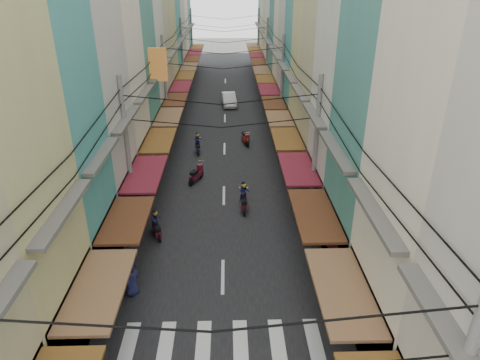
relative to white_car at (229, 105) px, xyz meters
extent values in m
plane|color=slate|center=(-0.43, -26.57, 0.00)|extent=(160.00, 160.00, 0.00)
cube|color=black|center=(-0.43, -6.57, 0.01)|extent=(10.00, 80.00, 0.02)
cube|color=gray|center=(-6.93, -6.57, 0.03)|extent=(3.00, 80.00, 0.06)
cube|color=gray|center=(6.07, -6.57, 0.03)|extent=(3.00, 80.00, 0.06)
cube|color=silver|center=(-3.93, -32.57, 0.03)|extent=(0.55, 2.40, 0.01)
cube|color=silver|center=(-2.53, -32.57, 0.03)|extent=(0.55, 2.40, 0.01)
cube|color=silver|center=(-1.13, -32.57, 0.03)|extent=(0.55, 2.40, 0.01)
cube|color=silver|center=(0.27, -32.57, 0.03)|extent=(0.55, 2.40, 0.01)
cube|color=silver|center=(1.67, -32.57, 0.03)|extent=(0.55, 2.40, 0.01)
cube|color=silver|center=(3.07, -32.57, 0.03)|extent=(0.55, 2.40, 0.01)
cube|color=black|center=(-6.03, -32.83, 1.60)|extent=(1.20, 4.52, 3.20)
cube|color=brown|center=(-4.53, -32.83, 3.00)|extent=(1.80, 4.33, 0.12)
cube|color=#595651|center=(-5.18, -32.83, 6.00)|extent=(0.50, 4.23, 0.15)
cube|color=black|center=(-6.03, -28.33, 1.60)|extent=(1.20, 4.13, 3.20)
cube|color=#572E18|center=(-4.53, -28.33, 3.00)|extent=(1.80, 3.96, 0.12)
cube|color=#595651|center=(-5.18, -28.33, 6.00)|extent=(0.50, 3.87, 0.15)
cube|color=beige|center=(-8.43, -23.61, 10.47)|extent=(6.00, 5.14, 20.93)
cube|color=black|center=(-6.03, -23.61, 1.60)|extent=(1.20, 4.94, 3.20)
cube|color=maroon|center=(-4.53, -23.61, 3.00)|extent=(1.80, 4.73, 0.12)
cube|color=#595651|center=(-5.18, -23.61, 6.00)|extent=(0.50, 4.63, 0.15)
cube|color=beige|center=(-8.43, -18.56, 8.72)|extent=(6.00, 4.95, 17.43)
cube|color=black|center=(-6.03, -18.56, 1.60)|extent=(1.20, 4.75, 3.20)
cube|color=brown|center=(-4.53, -18.56, 3.00)|extent=(1.80, 4.56, 0.12)
cube|color=#595651|center=(-5.18, -18.56, 6.00)|extent=(0.50, 4.46, 0.15)
cube|color=teal|center=(-8.43, -13.59, 8.16)|extent=(6.00, 4.99, 16.32)
cube|color=black|center=(-6.03, -13.59, 1.60)|extent=(1.20, 4.80, 3.20)
cube|color=brown|center=(-4.53, -13.59, 3.00)|extent=(1.80, 4.60, 0.12)
cube|color=#595651|center=(-5.18, -13.59, 6.00)|extent=(0.50, 4.50, 0.15)
cube|color=black|center=(-6.03, -8.77, 1.60)|extent=(1.20, 4.46, 3.20)
cube|color=#572E18|center=(-4.53, -8.77, 3.00)|extent=(1.80, 4.27, 0.12)
cube|color=#595651|center=(-5.18, -8.77, 6.00)|extent=(0.50, 4.18, 0.15)
cube|color=tan|center=(-8.43, -4.00, 10.29)|extent=(6.00, 4.89, 20.58)
cube|color=black|center=(-6.03, -4.00, 1.60)|extent=(1.20, 4.70, 3.20)
cube|color=maroon|center=(-4.53, -4.00, 3.00)|extent=(1.80, 4.50, 0.12)
cube|color=#595651|center=(-5.18, -4.00, 6.00)|extent=(0.50, 4.40, 0.15)
cube|color=#C3BB7A|center=(-8.43, 0.70, 9.22)|extent=(6.00, 4.52, 18.44)
cube|color=black|center=(-6.03, 0.70, 1.60)|extent=(1.20, 4.34, 3.20)
cube|color=brown|center=(-4.53, 0.70, 3.00)|extent=(1.80, 4.16, 0.12)
cube|color=#595651|center=(-5.18, 0.70, 6.00)|extent=(0.50, 4.07, 0.15)
cube|color=black|center=(-6.03, 5.56, 1.60)|extent=(1.20, 4.99, 3.20)
cube|color=brown|center=(-4.53, 5.56, 3.00)|extent=(1.80, 4.78, 0.12)
cube|color=#595651|center=(-5.18, 5.56, 6.00)|extent=(0.50, 4.68, 0.15)
cube|color=black|center=(-6.03, 10.63, 1.60)|extent=(1.20, 4.74, 3.20)
cube|color=#572E18|center=(-4.53, 10.63, 3.00)|extent=(1.80, 4.55, 0.12)
cube|color=#595651|center=(-5.18, 10.63, 6.00)|extent=(0.50, 4.45, 0.15)
cube|color=black|center=(-6.03, 15.58, 1.60)|extent=(1.20, 4.76, 3.20)
cube|color=maroon|center=(-4.53, 15.58, 3.00)|extent=(1.80, 4.56, 0.12)
cube|color=#595651|center=(-5.18, 15.58, 6.00)|extent=(0.50, 4.46, 0.15)
cube|color=black|center=(-6.03, 20.58, 1.60)|extent=(1.20, 4.84, 3.20)
cube|color=brown|center=(-4.53, 20.58, 3.00)|extent=(1.80, 4.64, 0.12)
cube|color=#595651|center=(-5.18, 20.58, 6.00)|extent=(0.50, 4.54, 0.15)
cube|color=#593414|center=(-4.83, -14.57, 7.00)|extent=(1.20, 0.40, 2.20)
cube|color=#595651|center=(4.32, -37.97, 6.00)|extent=(0.50, 4.25, 0.15)
cube|color=black|center=(5.17, -33.12, 1.60)|extent=(1.20, 4.78, 3.20)
cube|color=brown|center=(3.67, -33.12, 3.00)|extent=(1.80, 4.58, 0.12)
cube|color=#595651|center=(4.32, -33.12, 6.00)|extent=(0.50, 4.48, 0.15)
cube|color=teal|center=(7.57, -28.12, 7.54)|extent=(6.00, 5.03, 15.08)
cube|color=black|center=(5.17, -28.12, 1.60)|extent=(1.20, 4.83, 3.20)
cube|color=#572E18|center=(3.67, -28.12, 3.00)|extent=(1.80, 4.63, 0.12)
cube|color=#595651|center=(4.32, -28.12, 6.00)|extent=(0.50, 4.53, 0.15)
cube|color=beige|center=(7.57, -23.20, 10.83)|extent=(6.00, 4.79, 21.66)
cube|color=black|center=(5.17, -23.20, 1.60)|extent=(1.20, 4.60, 3.20)
cube|color=maroon|center=(3.67, -23.20, 3.00)|extent=(1.80, 4.41, 0.12)
cube|color=#595651|center=(4.32, -23.20, 6.00)|extent=(0.50, 4.31, 0.15)
cube|color=tan|center=(7.57, -18.55, 10.37)|extent=(6.00, 4.52, 20.74)
cube|color=black|center=(5.17, -18.55, 1.60)|extent=(1.20, 4.34, 3.20)
cube|color=brown|center=(3.67, -18.55, 3.00)|extent=(1.80, 4.16, 0.12)
cube|color=#595651|center=(4.32, -18.55, 6.00)|extent=(0.50, 4.07, 0.15)
cube|color=#C3BB7A|center=(7.57, -14.22, 7.06)|extent=(6.00, 4.12, 14.13)
cube|color=black|center=(5.17, -14.22, 1.60)|extent=(1.20, 3.96, 3.20)
cube|color=brown|center=(3.67, -14.22, 3.00)|extent=(1.80, 3.79, 0.12)
cube|color=#595651|center=(4.32, -14.22, 6.00)|extent=(0.50, 3.71, 0.15)
cube|color=teal|center=(7.57, -9.96, 8.84)|extent=(6.00, 4.40, 17.68)
cube|color=black|center=(5.17, -9.96, 1.60)|extent=(1.20, 4.23, 3.20)
cube|color=#572E18|center=(3.67, -9.96, 3.00)|extent=(1.80, 4.05, 0.12)
cube|color=#595651|center=(4.32, -9.96, 6.00)|extent=(0.50, 3.96, 0.15)
cube|color=black|center=(5.17, -5.44, 1.60)|extent=(1.20, 4.45, 3.20)
cube|color=maroon|center=(3.67, -5.44, 3.00)|extent=(1.80, 4.26, 0.12)
cube|color=#595651|center=(4.32, -5.44, 6.00)|extent=(0.50, 4.17, 0.15)
cube|color=black|center=(5.17, -1.12, 1.60)|extent=(1.20, 3.84, 3.20)
cube|color=brown|center=(3.67, -1.12, 3.00)|extent=(1.80, 3.68, 0.12)
cube|color=#595651|center=(4.32, -1.12, 6.00)|extent=(0.50, 3.60, 0.15)
cube|color=black|center=(5.17, 3.38, 1.60)|extent=(1.20, 4.81, 3.20)
cube|color=brown|center=(3.67, 3.38, 3.00)|extent=(1.80, 4.61, 0.12)
cube|color=#595651|center=(4.32, 3.38, 6.00)|extent=(0.50, 4.51, 0.15)
cube|color=beige|center=(7.57, 8.39, 9.86)|extent=(6.00, 5.00, 19.71)
cube|color=black|center=(5.17, 8.39, 1.60)|extent=(1.20, 4.80, 3.20)
cube|color=#572E18|center=(3.67, 8.39, 3.00)|extent=(1.80, 4.60, 0.12)
cube|color=#595651|center=(4.32, 8.39, 6.00)|extent=(0.50, 4.50, 0.15)
cube|color=tan|center=(7.57, 13.05, 8.43)|extent=(6.00, 4.32, 16.86)
cube|color=black|center=(5.17, 13.05, 1.60)|extent=(1.20, 4.15, 3.20)
cube|color=maroon|center=(3.67, 13.05, 3.00)|extent=(1.80, 3.97, 0.12)
cube|color=#595651|center=(4.32, 13.05, 6.00)|extent=(0.50, 3.89, 0.15)
cube|color=black|center=(5.17, 17.37, 1.60)|extent=(1.20, 4.16, 3.20)
cube|color=brown|center=(3.67, 17.37, 3.00)|extent=(1.80, 3.99, 0.12)
cube|color=#595651|center=(4.32, 17.37, 6.00)|extent=(0.50, 3.90, 0.15)
cube|color=teal|center=(7.57, 21.98, 7.17)|extent=(6.00, 4.88, 14.34)
cube|color=black|center=(5.17, 21.98, 1.60)|extent=(1.20, 4.68, 3.20)
cube|color=brown|center=(3.67, 21.98, 3.00)|extent=(1.80, 4.49, 0.12)
cube|color=#595651|center=(4.32, 21.98, 6.00)|extent=(0.50, 4.39, 0.15)
cylinder|color=gray|center=(-5.33, -23.57, 4.10)|extent=(0.26, 0.26, 8.20)
cylinder|color=gray|center=(4.47, -23.57, 4.10)|extent=(0.26, 0.26, 8.20)
cylinder|color=gray|center=(-5.33, -8.57, 4.10)|extent=(0.26, 0.26, 8.20)
cylinder|color=gray|center=(4.47, -8.57, 4.10)|extent=(0.26, 0.26, 8.20)
cylinder|color=gray|center=(-5.33, 6.43, 4.10)|extent=(0.26, 0.26, 8.20)
cylinder|color=gray|center=(4.47, 6.43, 4.10)|extent=(0.26, 0.26, 8.20)
cylinder|color=gray|center=(-5.33, 21.43, 4.10)|extent=(0.26, 0.26, 8.20)
cylinder|color=gray|center=(4.47, 21.43, 4.10)|extent=(0.26, 0.26, 8.20)
imported|color=silver|center=(0.00, 0.00, 0.00)|extent=(4.73, 2.21, 1.62)
imported|color=black|center=(6.48, -26.43, 0.00)|extent=(1.81, 0.74, 1.22)
cylinder|color=black|center=(-3.92, -24.55, 0.23)|extent=(0.09, 0.46, 0.46)
cylinder|color=black|center=(-3.92, -25.71, 0.23)|extent=(0.09, 0.46, 0.46)
cube|color=maroon|center=(-3.92, -25.13, 0.37)|extent=(0.30, 1.02, 0.25)
cube|color=black|center=(-3.92, -25.35, 0.64)|extent=(0.28, 0.49, 0.16)
cube|color=maroon|center=(-3.92, -24.64, 0.58)|extent=(0.27, 0.25, 0.49)
imported|color=#20204A|center=(-3.92, -25.13, 0.49)|extent=(0.47, 0.33, 1.18)
sphere|color=gold|center=(-3.92, -25.13, 1.38)|extent=(0.25, 0.25, 0.25)
cylinder|color=black|center=(0.77, -21.78, 0.27)|extent=(0.10, 0.53, 0.53)
cylinder|color=black|center=(0.77, -23.11, 0.27)|extent=(0.10, 0.53, 0.53)
cube|color=maroon|center=(0.77, -22.44, 0.43)|extent=(0.35, 1.18, 0.29)
cube|color=black|center=(0.77, -22.70, 0.74)|extent=(0.33, 0.56, 0.18)
cube|color=maroon|center=(0.77, -21.88, 0.66)|extent=(0.31, 0.29, 0.56)
imported|color=#20204A|center=(0.77, -22.44, 0.56)|extent=(0.54, 0.38, 1.36)
sphere|color=gold|center=(0.77, -22.44, 1.58)|extent=(0.29, 0.29, 0.29)
cylinder|color=black|center=(-2.45, -12.80, 0.24)|extent=(0.09, 0.49, 0.49)
cylinder|color=black|center=(-2.45, -14.01, 0.24)|extent=(0.09, 0.49, 0.49)
cube|color=navy|center=(-2.45, -13.41, 0.39)|extent=(0.32, 1.07, 0.26)
cube|color=black|center=(-2.45, -13.64, 0.67)|extent=(0.30, 0.51, 0.17)
cube|color=navy|center=(-2.45, -12.89, 0.61)|extent=(0.28, 0.26, 0.51)
imported|color=#20204A|center=(-2.45, -13.41, 0.51)|extent=(0.49, 0.35, 1.24)
sphere|color=gold|center=(-2.45, -13.41, 1.45)|extent=(0.26, 0.26, 0.26)
cylinder|color=black|center=(1.28, -10.82, 0.29)|extent=(0.11, 0.57, 0.57)
cylinder|color=black|center=(1.28, -12.24, 0.29)|extent=(0.11, 0.57, 0.57)
cube|color=maroon|center=(1.28, -11.53, 0.46)|extent=(0.37, 1.26, 0.31)
cube|color=black|center=(1.28, -11.81, 0.79)|extent=(0.35, 0.60, 0.20)
cube|color=maroon|center=(1.28, -10.93, 0.71)|extent=(0.33, 0.31, 0.60)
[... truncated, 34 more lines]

